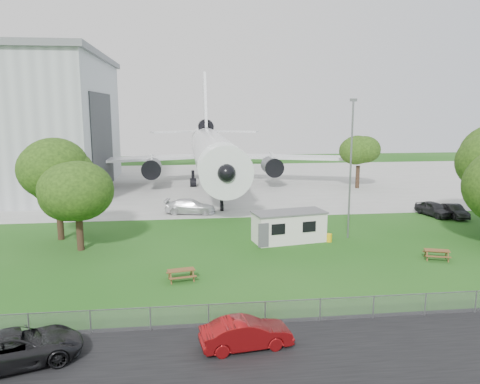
{
  "coord_description": "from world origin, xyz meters",
  "views": [
    {
      "loc": [
        -6.14,
        -32.41,
        11.4
      ],
      "look_at": [
        -1.21,
        8.0,
        4.0
      ],
      "focal_mm": 35.0,
      "sensor_mm": 36.0,
      "label": 1
    }
  ],
  "objects": [
    {
      "name": "fence",
      "position": [
        0.0,
        -9.5,
        0.0
      ],
      "size": [
        58.0,
        0.04,
        1.3
      ],
      "primitive_type": "cube",
      "color": "gray",
      "rests_on": "ground"
    },
    {
      "name": "car_ne_hatch",
      "position": [
        20.17,
        13.2,
        0.76
      ],
      "size": [
        2.74,
        4.76,
        1.52
      ],
      "primitive_type": "imported",
      "rotation": [
        0.0,
        0.0,
        0.22
      ],
      "color": "black",
      "rests_on": "ground"
    },
    {
      "name": "car_centre_sedan",
      "position": [
        -3.34,
        -11.83,
        0.73
      ],
      "size": [
        4.58,
        2.13,
        1.45
      ],
      "primitive_type": "imported",
      "rotation": [
        0.0,
        0.0,
        1.71
      ],
      "color": "maroon",
      "rests_on": "ground"
    },
    {
      "name": "lamp_mast",
      "position": [
        8.2,
        6.2,
        6.0
      ],
      "size": [
        0.16,
        0.16,
        12.0
      ],
      "primitive_type": "cylinder",
      "color": "slate",
      "rests_on": "ground"
    },
    {
      "name": "car_apron_van",
      "position": [
        -5.5,
        17.41,
        0.79
      ],
      "size": [
        5.76,
        3.15,
        1.58
      ],
      "primitive_type": "imported",
      "rotation": [
        0.0,
        0.0,
        1.39
      ],
      "color": "white",
      "rests_on": "ground"
    },
    {
      "name": "tree_west_big",
      "position": [
        -16.91,
        8.73,
        6.0
      ],
      "size": [
        7.17,
        7.17,
        9.6
      ],
      "color": "#382619",
      "rests_on": "ground"
    },
    {
      "name": "car_west_estate",
      "position": [
        -13.73,
        -12.04,
        0.79
      ],
      "size": [
        6.21,
        4.33,
        1.57
      ],
      "primitive_type": "imported",
      "rotation": [
        0.0,
        0.0,
        1.9
      ],
      "color": "black",
      "rests_on": "ground"
    },
    {
      "name": "airliner",
      "position": [
        -2.0,
        35.86,
        5.27
      ],
      "size": [
        46.36,
        47.73,
        17.69
      ],
      "color": "white",
      "rests_on": "ground"
    },
    {
      "name": "site_cabin",
      "position": [
        2.77,
        5.76,
        1.31
      ],
      "size": [
        6.95,
        3.79,
        2.62
      ],
      "color": "silver",
      "rests_on": "ground"
    },
    {
      "name": "tree_west_small",
      "position": [
        -14.54,
        5.3,
        4.77
      ],
      "size": [
        6.22,
        6.22,
        7.89
      ],
      "color": "#382619",
      "rests_on": "ground"
    },
    {
      "name": "picnic_west",
      "position": [
        -6.44,
        -2.5,
        0.0
      ],
      "size": [
        2.05,
        1.82,
        0.76
      ],
      "primitive_type": null,
      "rotation": [
        0.0,
        0.0,
        0.19
      ],
      "color": "brown",
      "rests_on": "ground"
    },
    {
      "name": "picnic_east",
      "position": [
        12.79,
        -0.47,
        0.0
      ],
      "size": [
        2.17,
        1.98,
        0.76
      ],
      "primitive_type": null,
      "rotation": [
        0.0,
        0.0,
        -0.31
      ],
      "color": "brown",
      "rests_on": "ground"
    },
    {
      "name": "car_ne_sedan",
      "position": [
        21.9,
        12.3,
        0.69
      ],
      "size": [
        1.73,
        4.27,
        1.38
      ],
      "primitive_type": "imported",
      "rotation": [
        0.0,
        0.0,
        -0.06
      ],
      "color": "black",
      "rests_on": "ground"
    },
    {
      "name": "concrete_apron",
      "position": [
        0.0,
        38.0,
        0.01
      ],
      "size": [
        120.0,
        46.0,
        0.03
      ],
      "primitive_type": "cube",
      "color": "#B7B7B2",
      "rests_on": "ground"
    },
    {
      "name": "asphalt_strip",
      "position": [
        0.0,
        -13.0,
        0.01
      ],
      "size": [
        120.0,
        8.0,
        0.02
      ],
      "primitive_type": "cube",
      "color": "black",
      "rests_on": "ground"
    },
    {
      "name": "tree_far_apron",
      "position": [
        18.44,
        30.85,
        5.52
      ],
      "size": [
        5.55,
        5.55,
        8.32
      ],
      "color": "#382619",
      "rests_on": "ground"
    },
    {
      "name": "ground",
      "position": [
        0.0,
        0.0,
        0.0
      ],
      "size": [
        160.0,
        160.0,
        0.0
      ],
      "primitive_type": "plane",
      "color": "#306322"
    }
  ]
}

